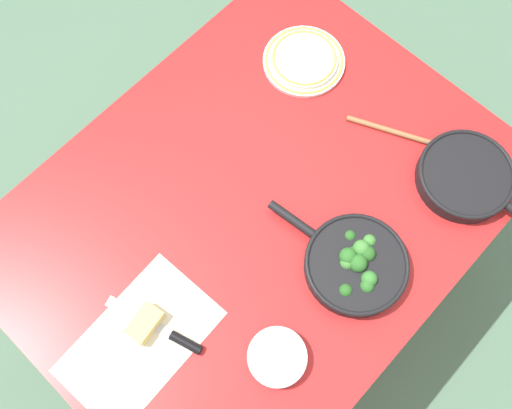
# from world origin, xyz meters

# --- Properties ---
(ground_plane) EXTENTS (14.00, 14.00, 0.00)m
(ground_plane) POSITION_xyz_m (0.00, 0.00, 0.00)
(ground_plane) COLOR #51755B
(dining_table_red) EXTENTS (1.35, 1.04, 0.77)m
(dining_table_red) POSITION_xyz_m (0.00, 0.00, 0.70)
(dining_table_red) COLOR red
(dining_table_red) RESTS_ON ground_plane
(skillet_broccoli) EXTENTS (0.27, 0.41, 0.08)m
(skillet_broccoli) POSITION_xyz_m (-0.05, 0.30, 0.81)
(skillet_broccoli) COLOR black
(skillet_broccoli) RESTS_ON dining_table_red
(skillet_eggs) EXTENTS (0.26, 0.39, 0.05)m
(skillet_eggs) POSITION_xyz_m (-0.45, 0.36, 0.80)
(skillet_eggs) COLOR black
(skillet_eggs) RESTS_ON dining_table_red
(wooden_spoon) EXTENTS (0.18, 0.35, 0.02)m
(wooden_spoon) POSITION_xyz_m (-0.47, 0.21, 0.78)
(wooden_spoon) COLOR #996B42
(wooden_spoon) RESTS_ON dining_table_red
(parchment_sheet) EXTENTS (0.40, 0.26, 0.00)m
(parchment_sheet) POSITION_xyz_m (0.46, 0.03, 0.78)
(parchment_sheet) COLOR silver
(parchment_sheet) RESTS_ON dining_table_red
(grater_knife) EXTENTS (0.10, 0.27, 0.02)m
(grater_knife) POSITION_xyz_m (0.40, 0.07, 0.78)
(grater_knife) COLOR silver
(grater_knife) RESTS_ON dining_table_red
(cheese_block) EXTENTS (0.10, 0.07, 0.04)m
(cheese_block) POSITION_xyz_m (0.42, 0.01, 0.80)
(cheese_block) COLOR #EACC66
(cheese_block) RESTS_ON dining_table_red
(dinner_plate_stack) EXTENTS (0.24, 0.24, 0.03)m
(dinner_plate_stack) POSITION_xyz_m (-0.43, -0.21, 0.79)
(dinner_plate_stack) COLOR white
(dinner_plate_stack) RESTS_ON dining_table_red
(prep_bowl_steel) EXTENTS (0.15, 0.15, 0.04)m
(prep_bowl_steel) POSITION_xyz_m (0.25, 0.31, 0.80)
(prep_bowl_steel) COLOR #B7B7BC
(prep_bowl_steel) RESTS_ON dining_table_red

